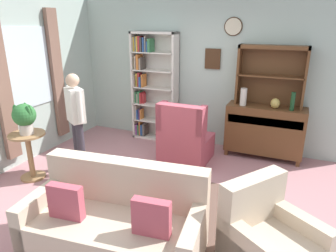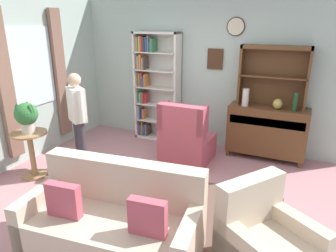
# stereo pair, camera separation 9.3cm
# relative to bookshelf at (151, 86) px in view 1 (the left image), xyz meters

# --- Properties ---
(ground_plane) EXTENTS (5.40, 4.60, 0.02)m
(ground_plane) POSITION_rel_bookshelf_xyz_m (1.00, -1.94, -1.09)
(ground_plane) COLOR #B27A7F
(wall_back) EXTENTS (5.00, 0.09, 2.80)m
(wall_back) POSITION_rel_bookshelf_xyz_m (1.00, 0.19, 0.33)
(wall_back) COLOR #ADC1B7
(wall_back) RESTS_ON ground_plane
(wall_left) EXTENTS (0.16, 4.20, 2.80)m
(wall_left) POSITION_rel_bookshelf_xyz_m (-1.52, -1.89, 0.32)
(wall_left) COLOR #ADC1B7
(wall_left) RESTS_ON ground_plane
(area_rug) EXTENTS (2.92, 1.79, 0.01)m
(area_rug) POSITION_rel_bookshelf_xyz_m (1.20, -2.24, -1.08)
(area_rug) COLOR brown
(area_rug) RESTS_ON ground_plane
(bookshelf) EXTENTS (0.90, 0.30, 2.10)m
(bookshelf) POSITION_rel_bookshelf_xyz_m (0.00, 0.00, 0.00)
(bookshelf) COLOR silver
(bookshelf) RESTS_ON ground_plane
(sideboard) EXTENTS (1.30, 0.45, 0.92)m
(sideboard) POSITION_rel_bookshelf_xyz_m (2.21, -0.09, -0.57)
(sideboard) COLOR brown
(sideboard) RESTS_ON ground_plane
(sideboard_hutch) EXTENTS (1.10, 0.26, 1.00)m
(sideboard_hutch) POSITION_rel_bookshelf_xyz_m (2.21, 0.02, 0.48)
(sideboard_hutch) COLOR brown
(sideboard_hutch) RESTS_ON sideboard
(vase_tall) EXTENTS (0.11, 0.11, 0.30)m
(vase_tall) POSITION_rel_bookshelf_xyz_m (1.82, -0.17, -0.01)
(vase_tall) COLOR beige
(vase_tall) RESTS_ON sideboard
(vase_round) EXTENTS (0.15, 0.15, 0.17)m
(vase_round) POSITION_rel_bookshelf_xyz_m (2.34, -0.15, -0.07)
(vase_round) COLOR tan
(vase_round) RESTS_ON sideboard
(bottle_wine) EXTENTS (0.07, 0.07, 0.30)m
(bottle_wine) POSITION_rel_bookshelf_xyz_m (2.60, -0.17, -0.01)
(bottle_wine) COLOR #194223
(bottle_wine) RESTS_ON sideboard
(couch_floral) EXTENTS (1.88, 1.04, 0.90)m
(couch_floral) POSITION_rel_bookshelf_xyz_m (1.09, -3.10, -0.77)
(couch_floral) COLOR beige
(couch_floral) RESTS_ON ground_plane
(armchair_floral) EXTENTS (1.07, 1.06, 0.88)m
(armchair_floral) POSITION_rel_bookshelf_xyz_m (2.58, -2.75, -0.79)
(armchair_floral) COLOR beige
(armchair_floral) RESTS_ON ground_plane
(wingback_chair) EXTENTS (0.79, 0.81, 1.05)m
(wingback_chair) POSITION_rel_bookshelf_xyz_m (1.01, -0.82, -0.70)
(wingback_chair) COLOR #B74C5B
(wingback_chair) RESTS_ON ground_plane
(plant_stand) EXTENTS (0.52, 0.52, 0.72)m
(plant_stand) POSITION_rel_bookshelf_xyz_m (-0.94, -2.27, -0.64)
(plant_stand) COLOR #997047
(plant_stand) RESTS_ON ground_plane
(potted_plant_large) EXTENTS (0.33, 0.33, 0.45)m
(potted_plant_large) POSITION_rel_bookshelf_xyz_m (-0.92, -2.28, -0.09)
(potted_plant_large) COLOR beige
(potted_plant_large) RESTS_ON plant_stand
(potted_plant_small) EXTENTS (0.21, 0.21, 0.29)m
(potted_plant_small) POSITION_rel_bookshelf_xyz_m (-0.54, -2.20, -0.91)
(potted_plant_small) COLOR beige
(potted_plant_small) RESTS_ON ground_plane
(person_reading) EXTENTS (0.48, 0.35, 1.56)m
(person_reading) POSITION_rel_bookshelf_xyz_m (-0.43, -1.76, -0.17)
(person_reading) COLOR #38333D
(person_reading) RESTS_ON ground_plane
(coffee_table) EXTENTS (0.80, 0.50, 0.42)m
(coffee_table) POSITION_rel_bookshelf_xyz_m (1.14, -2.38, -0.73)
(coffee_table) COLOR brown
(coffee_table) RESTS_ON ground_plane
(book_stack) EXTENTS (0.21, 0.16, 0.08)m
(book_stack) POSITION_rel_bookshelf_xyz_m (1.10, -2.38, -0.62)
(book_stack) COLOR #B22D33
(book_stack) RESTS_ON coffee_table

